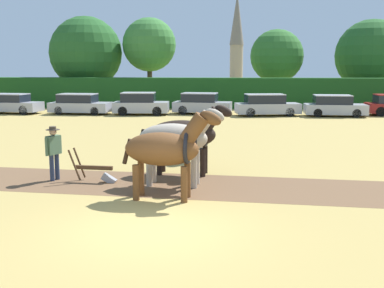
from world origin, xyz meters
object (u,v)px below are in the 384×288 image
parked_car_far_left (12,104)px  parked_car_center_left (140,104)px  plow (97,172)px  farmer_beside_team (199,135)px  draft_horse_lead_right (177,139)px  farmer_at_plow (54,149)px  tree_center_left (277,56)px  parked_car_center_right (267,105)px  draft_horse_trail_left (186,134)px  tree_left (149,45)px  parked_car_right (334,106)px  tree_center (372,56)px  tree_far_left (86,53)px  draft_horse_lead_left (166,149)px  church_spire (237,38)px  parked_car_left (80,104)px  parked_car_center (202,104)px

parked_car_far_left → parked_car_center_left: parked_car_center_left is taller
plow → parked_car_far_left: (-11.88, 20.37, 0.40)m
farmer_beside_team → draft_horse_lead_right: bearing=-83.5°
farmer_at_plow → parked_car_far_left: size_ratio=0.39×
tree_center_left → parked_car_far_left: size_ratio=1.54×
farmer_at_plow → parked_car_center_right: bearing=93.2°
draft_horse_trail_left → parked_car_center_right: 19.26m
tree_left → parked_car_right: size_ratio=1.83×
farmer_beside_team → tree_center: bearing=76.9°
tree_far_left → plow: bearing=-73.4°
draft_horse_lead_left → parked_car_right: size_ratio=0.65×
church_spire → plow: bearing=-95.1°
farmer_at_plow → parked_car_right: bearing=82.5°
parked_car_left → parked_car_center_left: parked_car_center_left is taller
tree_far_left → draft_horse_lead_left: bearing=-70.3°
farmer_at_plow → parked_car_center_left: bearing=118.0°
parked_car_center → plow: bearing=-88.3°
parked_car_center_left → parked_car_center_right: size_ratio=0.86×
tree_center → draft_horse_trail_left: tree_center is taller
tree_left → parked_car_right: tree_left is taller
tree_left → parked_car_right: (14.52, -9.54, -4.62)m
draft_horse_lead_right → draft_horse_trail_left: size_ratio=0.94×
tree_center_left → farmer_at_plow: size_ratio=3.99×
parked_car_center_right → draft_horse_lead_right: bearing=-111.0°
tree_left → church_spire: church_spire is taller
tree_center → farmer_beside_team: tree_center is taller
farmer_at_plow → parked_car_far_left: bearing=143.1°
parked_car_center → farmer_at_plow: bearing=-92.1°
parked_car_left → draft_horse_lead_left: bearing=-63.0°
church_spire → parked_car_left: size_ratio=3.24×
tree_center → parked_car_center: 18.78m
parked_car_far_left → draft_horse_lead_left: bearing=-49.3°
parked_car_right → draft_horse_trail_left: bearing=-113.5°
parked_car_far_left → parked_car_right: 23.46m
draft_horse_lead_right → parked_car_far_left: (-14.37, 20.61, -0.71)m
church_spire → draft_horse_trail_left: 62.44m
parked_car_left → farmer_at_plow: bearing=-70.6°
draft_horse_trail_left → parked_car_left: bearing=121.6°
draft_horse_lead_left → church_spire: bearing=92.5°
tree_center_left → parked_car_center_left: tree_center_left is taller
tree_left → parked_car_right: bearing=-33.3°
tree_far_left → parked_car_far_left: bearing=-108.7°
parked_car_far_left → parked_car_right: parked_car_right is taller
farmer_beside_team → draft_horse_lead_left: bearing=-82.8°
farmer_beside_team → parked_car_center: (-0.78, 17.51, -0.25)m
farmer_beside_team → parked_car_left: size_ratio=0.38×
tree_left → draft_horse_trail_left: (5.59, -28.24, -3.99)m
tree_center → plow: size_ratio=5.15×
tree_center_left → tree_left: bearing=-171.9°
church_spire → parked_car_far_left: (-17.53, -42.93, -6.98)m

